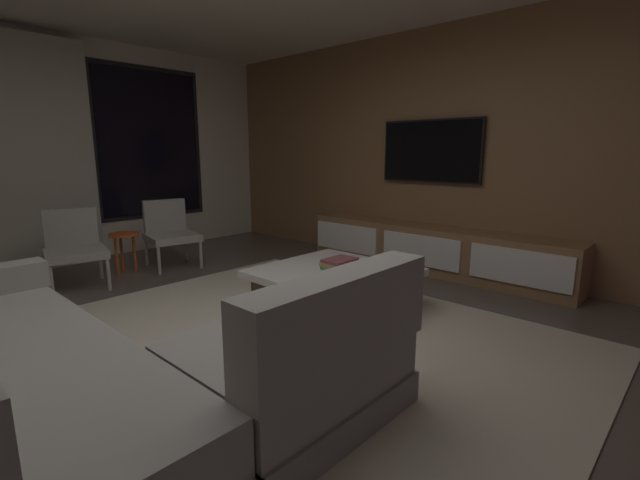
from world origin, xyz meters
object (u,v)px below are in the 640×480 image
sectional_couch (93,376)px  book_stack_on_coffee_table (339,264)px  media_console (434,251)px  mounted_tv (431,151)px  accent_chair_by_curtain (74,244)px  side_stool (124,241)px  accent_chair_near_window (170,230)px  coffee_table (334,289)px

sectional_couch → book_stack_on_coffee_table: size_ratio=8.56×
media_console → mounted_tv: bearing=47.6°
accent_chair_by_curtain → side_stool: (0.54, 0.11, -0.06)m
book_stack_on_coffee_table → side_stool: bearing=105.4°
book_stack_on_coffee_table → media_console: size_ratio=0.09×
book_stack_on_coffee_table → mounted_tv: bearing=6.8°
book_stack_on_coffee_table → mounted_tv: (1.85, 0.22, 0.93)m
accent_chair_by_curtain → mounted_tv: bearing=-35.5°
book_stack_on_coffee_table → media_console: media_console is taller
side_stool → media_console: (2.37, -2.51, -0.12)m
media_console → accent_chair_near_window: bearing=126.9°
accent_chair_near_window → side_stool: (-0.52, 0.05, -0.06)m
sectional_couch → side_stool: size_ratio=5.43×
media_console → sectional_couch: bearing=-176.8°
book_stack_on_coffee_table → coffee_table: bearing=80.2°
coffee_table → side_stool: size_ratio=2.52×
coffee_table → accent_chair_near_window: (-0.18, 2.42, 0.25)m
sectional_couch → book_stack_on_coffee_table: sectional_couch is taller
coffee_table → book_stack_on_coffee_table: size_ratio=3.97×
coffee_table → sectional_couch: bearing=-173.1°
book_stack_on_coffee_table → media_console: (1.67, 0.02, -0.17)m
accent_chair_near_window → mounted_tv: 3.17m
accent_chair_by_curtain → mounted_tv: size_ratio=0.64×
book_stack_on_coffee_table → side_stool: (-0.70, 2.53, -0.04)m
sectional_couch → coffee_table: (2.05, 0.25, -0.10)m
accent_chair_near_window → accent_chair_by_curtain: (-1.06, -0.06, 0.00)m
book_stack_on_coffee_table → accent_chair_near_window: size_ratio=0.37×
book_stack_on_coffee_table → accent_chair_by_curtain: (-1.24, 2.43, 0.02)m
sectional_couch → coffee_table: bearing=6.9°
coffee_table → accent_chair_near_window: size_ratio=1.49×
media_console → side_stool: bearing=133.4°
book_stack_on_coffee_table → side_stool: book_stack_on_coffee_table is taller
mounted_tv → book_stack_on_coffee_table: bearing=-173.2°
accent_chair_by_curtain → mounted_tv: 3.91m
book_stack_on_coffee_table → side_stool: 2.63m
book_stack_on_coffee_table → accent_chair_near_window: accent_chair_near_window is taller
sectional_couch → coffee_table: size_ratio=2.16×
sectional_couch → media_console: (3.71, 0.21, -0.04)m
coffee_table → side_stool: bearing=106.0°
accent_chair_by_curtain → side_stool: 0.55m
sectional_couch → side_stool: sectional_couch is taller
coffee_table → accent_chair_by_curtain: 2.68m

